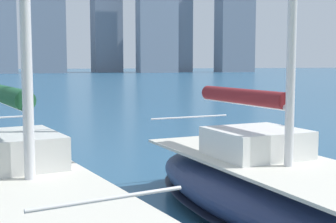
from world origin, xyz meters
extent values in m
cube|color=gray|center=(-79.23, -153.69, 20.33)|extent=(13.19, 7.33, 40.66)
cube|color=slate|center=(-60.35, -161.03, 16.15)|extent=(7.48, 8.03, 32.30)
cube|color=gray|center=(-49.36, -154.11, 21.79)|extent=(13.72, 6.00, 43.58)
cube|color=slate|center=(-34.45, -167.20, 13.05)|extent=(9.95, 9.49, 26.11)
cube|color=gray|center=(-12.41, -160.29, 18.50)|extent=(12.26, 10.17, 37.00)
ellipsoid|color=navy|center=(-2.54, -6.55, 0.57)|extent=(3.51, 7.60, 1.14)
ellipsoid|color=black|center=(-2.54, -6.55, 0.26)|extent=(3.52, 7.63, 0.10)
cube|color=beige|center=(-2.54, -6.55, 1.17)|extent=(2.91, 6.67, 0.06)
cube|color=silver|center=(-2.50, -6.99, 1.47)|extent=(1.86, 1.77, 0.55)
cylinder|color=silver|center=(-2.45, -7.54, 2.25)|extent=(0.39, 3.10, 0.12)
cylinder|color=maroon|center=(-2.45, -7.54, 2.37)|extent=(0.57, 2.87, 0.32)
cylinder|color=silver|center=(-2.25, -9.86, 1.69)|extent=(2.15, 0.23, 0.04)
ellipsoid|color=silver|center=(2.01, -6.67, 0.63)|extent=(3.71, 8.32, 1.26)
cube|color=beige|center=(2.01, -6.67, 1.29)|extent=(3.12, 7.30, 0.06)
cube|color=silver|center=(2.10, -7.14, 1.59)|extent=(1.70, 1.99, 0.55)
cylinder|color=silver|center=(2.20, -7.74, 2.37)|extent=(0.70, 3.35, 0.12)
cylinder|color=#1E5633|center=(2.20, -7.74, 2.49)|extent=(0.85, 3.11, 0.32)
cylinder|color=silver|center=(1.38, -3.03, 1.81)|extent=(1.52, 0.30, 0.04)
camera|label=1|loc=(2.28, 1.10, 3.04)|focal=50.00mm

